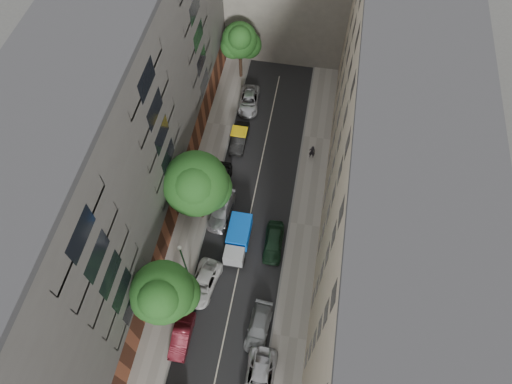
% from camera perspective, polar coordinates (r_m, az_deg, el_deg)
% --- Properties ---
extents(ground, '(120.00, 120.00, 0.00)m').
position_cam_1_polar(ground, '(45.40, -0.79, -3.09)').
color(ground, '#4C4C49').
rests_on(ground, ground).
extents(road_surface, '(8.00, 44.00, 0.02)m').
position_cam_1_polar(road_surface, '(45.39, -0.79, -3.09)').
color(road_surface, black).
rests_on(road_surface, ground).
extents(sidewalk_left, '(3.00, 44.00, 0.15)m').
position_cam_1_polar(sidewalk_left, '(46.20, -7.52, -1.97)').
color(sidewalk_left, gray).
rests_on(sidewalk_left, ground).
extents(sidewalk_right, '(3.00, 44.00, 0.15)m').
position_cam_1_polar(sidewalk_right, '(45.13, 6.11, -4.11)').
color(sidewalk_right, gray).
rests_on(sidewalk_right, ground).
extents(building_left, '(8.00, 44.00, 20.00)m').
position_cam_1_polar(building_left, '(39.79, -16.84, 6.43)').
color(building_left, '#4D4B48').
rests_on(building_left, ground).
extents(building_right, '(8.00, 44.00, 20.00)m').
position_cam_1_polar(building_right, '(37.25, 15.91, 1.78)').
color(building_right, '#BEAB94').
rests_on(building_right, ground).
extents(tarp_truck, '(1.98, 4.85, 2.24)m').
position_cam_1_polar(tarp_truck, '(42.92, -2.27, -5.91)').
color(tarp_truck, black).
rests_on(tarp_truck, ground).
extents(car_left_1, '(1.47, 4.17, 1.37)m').
position_cam_1_polar(car_left_1, '(40.88, -9.27, -17.30)').
color(car_left_1, '#4E0F17').
rests_on(car_left_1, ground).
extents(car_left_2, '(2.95, 5.07, 1.33)m').
position_cam_1_polar(car_left_2, '(42.07, -6.62, -11.26)').
color(car_left_2, silver).
rests_on(car_left_2, ground).
extents(car_left_3, '(2.33, 4.89, 1.37)m').
position_cam_1_polar(car_left_3, '(45.07, -4.35, -2.34)').
color(car_left_3, '#B7B7BC').
rests_on(car_left_3, ground).
extents(car_left_4, '(1.72, 4.18, 1.42)m').
position_cam_1_polar(car_left_4, '(46.97, -4.36, 1.60)').
color(car_left_4, black).
rests_on(car_left_4, ground).
extents(car_left_5, '(1.52, 4.35, 1.43)m').
position_cam_1_polar(car_left_5, '(50.01, -2.07, 6.75)').
color(car_left_5, black).
rests_on(car_left_5, ground).
extents(car_left_6, '(2.61, 4.99, 1.34)m').
position_cam_1_polar(car_left_6, '(53.63, -0.88, 11.34)').
color(car_left_6, '#BBBCC1').
rests_on(car_left_6, ground).
extents(car_right_0, '(2.53, 5.35, 1.48)m').
position_cam_1_polar(car_right_0, '(39.62, 0.43, -22.50)').
color(car_right_0, '#B8B8BD').
rests_on(car_right_0, ground).
extents(car_right_1, '(2.09, 4.54, 1.29)m').
position_cam_1_polar(car_right_1, '(40.62, 0.34, -16.56)').
color(car_right_1, slate).
rests_on(car_right_1, ground).
extents(car_right_2, '(1.93, 4.46, 1.50)m').
position_cam_1_polar(car_right_2, '(43.32, 2.20, -6.29)').
color(car_right_2, black).
rests_on(car_right_2, ground).
extents(tree_near, '(5.21, 4.93, 8.95)m').
position_cam_1_polar(tree_near, '(36.28, -11.47, -12.44)').
color(tree_near, '#382619').
rests_on(tree_near, sidewalk_left).
extents(tree_mid, '(6.08, 5.92, 8.89)m').
position_cam_1_polar(tree_mid, '(40.59, -7.39, 0.77)').
color(tree_mid, '#382619').
rests_on(tree_mid, sidewalk_left).
extents(tree_far, '(4.53, 4.13, 7.62)m').
position_cam_1_polar(tree_far, '(53.67, -1.96, 18.23)').
color(tree_far, '#382619').
rests_on(tree_far, sidewalk_left).
extents(lamp_post, '(0.36, 0.36, 6.90)m').
position_cam_1_polar(lamp_post, '(39.07, -9.03, -8.45)').
color(lamp_post, '#164E24').
rests_on(lamp_post, sidewalk_left).
extents(pedestrian, '(0.69, 0.49, 1.80)m').
position_cam_1_polar(pedestrian, '(48.80, 7.02, 5.01)').
color(pedestrian, black).
rests_on(pedestrian, sidewalk_right).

